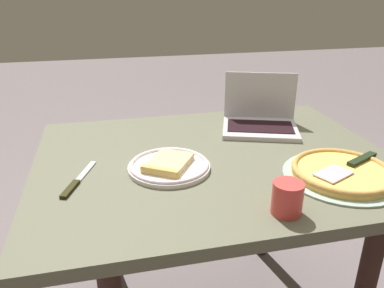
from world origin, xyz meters
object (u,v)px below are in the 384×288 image
at_px(dining_table, 214,181).
at_px(pizza_tray, 342,172).
at_px(drink_cup, 287,198).
at_px(laptop, 260,118).
at_px(table_knife, 76,182).
at_px(pizza_plate, 169,166).

distance_m(dining_table, pizza_tray, 0.42).
bearing_deg(drink_cup, dining_table, 103.08).
xyz_separation_m(laptop, table_knife, (-0.70, -0.31, -0.04)).
bearing_deg(pizza_plate, laptop, 34.09).
bearing_deg(dining_table, pizza_tray, -33.39).
relative_size(pizza_tray, table_knife, 1.58).
bearing_deg(pizza_tray, pizza_plate, 161.81).
distance_m(dining_table, table_knife, 0.47).
relative_size(pizza_tray, drink_cup, 4.06).
relative_size(pizza_plate, table_knife, 1.16).
bearing_deg(pizza_plate, drink_cup, -50.70).
height_order(dining_table, pizza_tray, pizza_tray).
bearing_deg(pizza_plate, dining_table, 18.67).
height_order(laptop, pizza_plate, laptop).
bearing_deg(pizza_plate, table_knife, -174.64).
xyz_separation_m(dining_table, pizza_tray, (0.34, -0.22, 0.11)).
height_order(pizza_plate, drink_cup, drink_cup).
relative_size(laptop, pizza_tray, 0.99).
xyz_separation_m(dining_table, pizza_plate, (-0.17, -0.06, 0.11)).
distance_m(pizza_plate, drink_cup, 0.40).
bearing_deg(pizza_tray, table_knife, 169.95).
relative_size(table_knife, drink_cup, 2.56).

